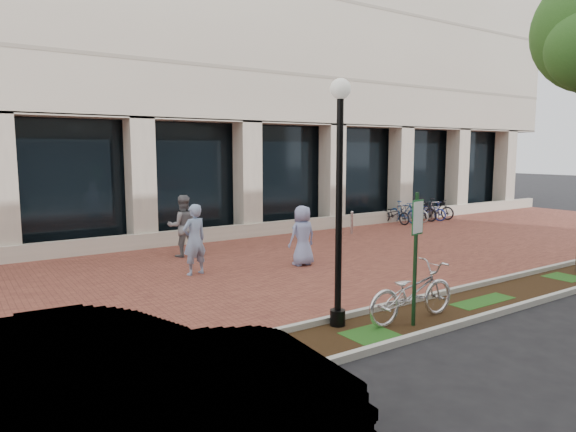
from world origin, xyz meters
TOP-DOWN VIEW (x-y plane):
  - ground at (0.00, 0.00)m, footprint 120.00×120.00m
  - brick_plaza at (0.00, 0.00)m, footprint 40.00×9.00m
  - planting_strip at (0.00, -5.25)m, footprint 40.00×1.50m
  - curb_plaza_side at (0.00, -4.50)m, footprint 40.00×0.12m
  - curb_street_side at (0.00, -6.00)m, footprint 40.00×0.12m
  - parking_sign at (-0.48, -5.51)m, footprint 0.34×0.07m
  - lamppost at (-1.61, -4.72)m, footprint 0.36×0.36m
  - locked_bicycle at (-0.28, -5.26)m, footprint 2.09×0.79m
  - pedestrian_left at (-2.16, 0.32)m, footprint 0.73×0.54m
  - pedestrian_mid at (-1.52, 2.62)m, footprint 1.02×0.87m
  - pedestrian_right at (0.75, -0.34)m, footprint 0.82×0.54m
  - bollard at (5.45, 3.00)m, footprint 0.12×0.12m
  - bike_rack_cluster at (10.13, 4.01)m, footprint 3.56×1.73m
  - sedan_near_curb at (-6.24, -7.09)m, footprint 4.97×2.06m

SIDE VIEW (x-z plane):
  - ground at x=0.00m, z-range 0.00..0.00m
  - brick_plaza at x=0.00m, z-range 0.00..0.01m
  - planting_strip at x=0.00m, z-range 0.00..0.01m
  - curb_plaza_side at x=0.00m, z-range 0.00..0.12m
  - curb_street_side at x=0.00m, z-range 0.00..0.12m
  - bollard at x=5.45m, z-range 0.01..0.90m
  - bike_rack_cluster at x=10.13m, z-range -0.03..0.93m
  - locked_bicycle at x=-0.28m, z-range 0.00..1.09m
  - sedan_near_curb at x=-6.24m, z-range 0.00..1.60m
  - pedestrian_right at x=0.75m, z-range 0.00..1.66m
  - pedestrian_left at x=-2.16m, z-range 0.00..1.82m
  - pedestrian_mid at x=-1.52m, z-range 0.00..1.85m
  - parking_sign at x=-0.48m, z-range 0.33..2.76m
  - lamppost at x=-1.61m, z-range 0.28..4.67m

